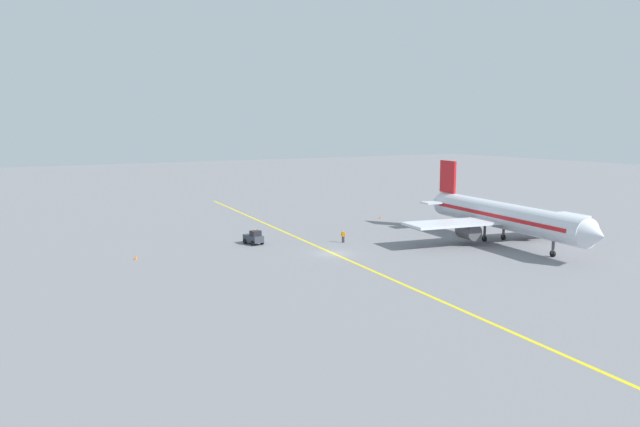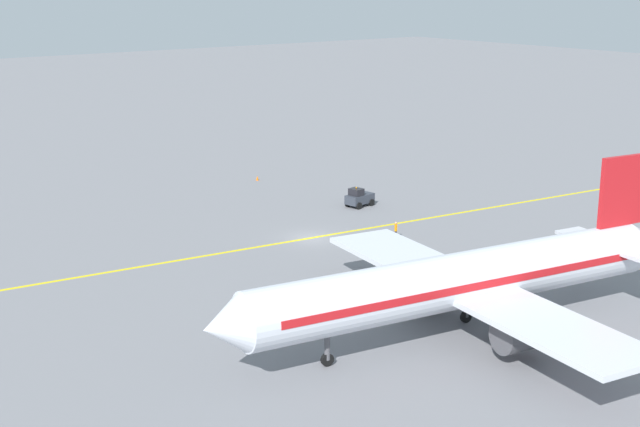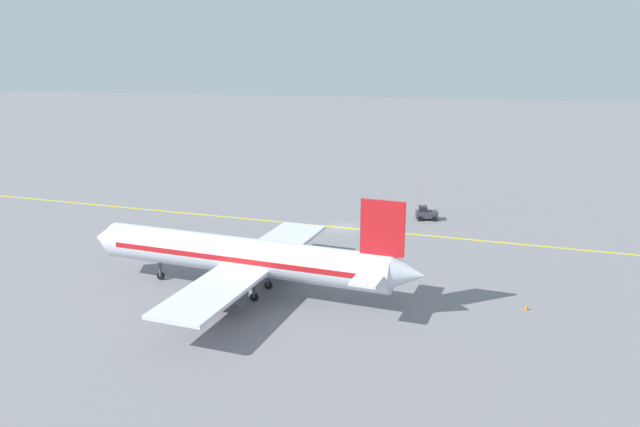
# 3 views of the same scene
# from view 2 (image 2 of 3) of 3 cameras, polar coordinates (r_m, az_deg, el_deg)

# --- Properties ---
(ground_plane) EXTENTS (400.00, 400.00, 0.00)m
(ground_plane) POSITION_cam_2_polar(r_m,az_deg,el_deg) (79.63, -0.54, -1.57)
(ground_plane) COLOR slate
(apron_yellow_centreline) EXTENTS (13.20, 119.36, 0.01)m
(apron_yellow_centreline) POSITION_cam_2_polar(r_m,az_deg,el_deg) (79.63, -0.54, -1.57)
(apron_yellow_centreline) COLOR yellow
(apron_yellow_centreline) RESTS_ON ground
(airplane_at_gate) EXTENTS (28.46, 35.49, 10.60)m
(airplane_at_gate) POSITION_cam_2_polar(r_m,az_deg,el_deg) (57.99, 9.20, -4.28)
(airplane_at_gate) COLOR silver
(airplane_at_gate) RESTS_ON ground
(baggage_tug_dark) EXTENTS (2.15, 3.20, 2.11)m
(baggage_tug_dark) POSITION_cam_2_polar(r_m,az_deg,el_deg) (90.42, 2.52, 1.01)
(baggage_tug_dark) COLOR #333842
(baggage_tug_dark) RESTS_ON ground
(ground_crew_worker) EXTENTS (0.48, 0.40, 1.68)m
(ground_crew_worker) POSITION_cam_2_polar(r_m,az_deg,el_deg) (79.03, 4.87, -1.07)
(ground_crew_worker) COLOR #23232D
(ground_crew_worker) RESTS_ON ground
(traffic_cone_near_nose) EXTENTS (0.32, 0.32, 0.55)m
(traffic_cone_near_nose) POSITION_cam_2_polar(r_m,az_deg,el_deg) (102.42, -4.04, 2.28)
(traffic_cone_near_nose) COLOR orange
(traffic_cone_near_nose) RESTS_ON ground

